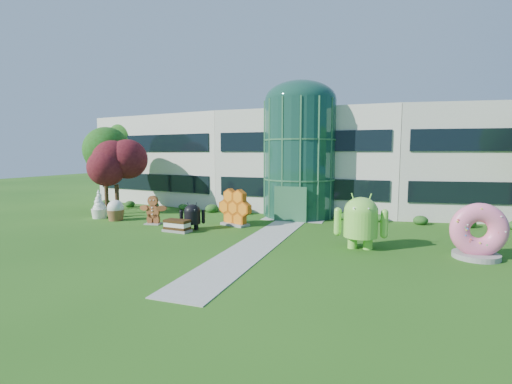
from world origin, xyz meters
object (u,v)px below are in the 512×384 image
(android_black, at_px, (192,215))
(donut, at_px, (477,230))
(gingerbread, at_px, (153,210))
(android_green, at_px, (361,218))

(android_black, bearing_deg, donut, -28.08)
(donut, relative_size, gingerbread, 1.22)
(android_green, distance_m, gingerbread, 15.55)
(android_black, bearing_deg, gingerbread, 146.15)
(android_green, xyz_separation_m, donut, (5.79, 0.03, -0.27))
(android_black, height_order, gingerbread, gingerbread)
(android_black, distance_m, gingerbread, 3.83)
(donut, height_order, gingerbread, donut)
(android_green, height_order, gingerbread, android_green)
(donut, bearing_deg, android_black, 167.84)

